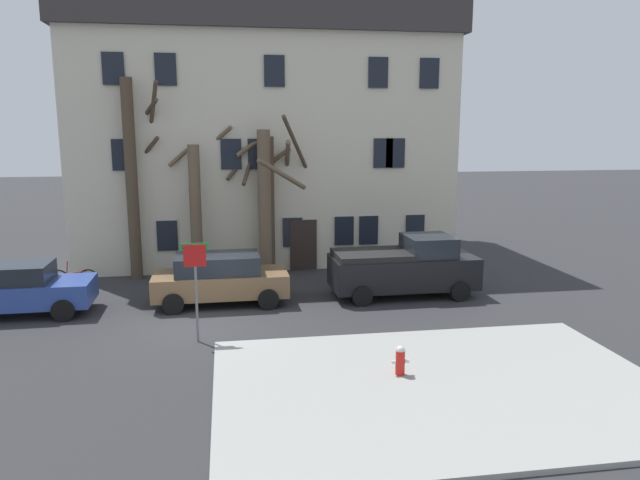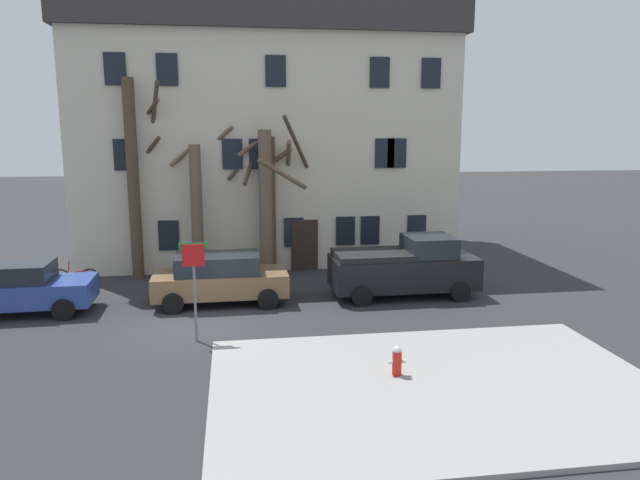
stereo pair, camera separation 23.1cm
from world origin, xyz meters
TOP-DOWN VIEW (x-y plane):
  - ground_plane at (0.00, 0.00)m, footprint 120.00×120.00m
  - sidewalk_slab at (5.57, -5.34)m, footprint 10.16×7.06m
  - building_main at (2.68, 10.85)m, footprint 16.38×8.96m
  - tree_bare_near at (-2.57, 6.21)m, footprint 1.46×1.88m
  - tree_bare_mid at (-0.26, 6.17)m, footprint 2.56×1.78m
  - tree_bare_far at (2.46, 5.89)m, footprint 2.71×2.80m
  - tree_bare_end at (2.58, 6.28)m, footprint 3.35×3.34m
  - car_blue_sedan at (-5.67, 1.97)m, footprint 4.58×2.13m
  - car_brown_wagon at (0.62, 2.22)m, footprint 4.46×2.16m
  - pickup_truck_black at (7.01, 2.23)m, footprint 5.07×2.33m
  - fire_hydrant at (4.81, -4.67)m, footprint 0.42×0.22m
  - street_sign_pole at (0.02, -1.37)m, footprint 0.76×0.07m
  - bicycle_leaning at (-4.73, 5.04)m, footprint 1.75×0.14m

SIDE VIEW (x-z plane):
  - ground_plane at x=0.00m, z-range 0.00..0.00m
  - sidewalk_slab at x=5.57m, z-range 0.00..0.12m
  - bicycle_leaning at x=-4.73m, z-range -0.15..0.88m
  - fire_hydrant at x=4.81m, z-range 0.13..0.84m
  - car_blue_sedan at x=-5.67m, z-range 0.00..1.65m
  - car_brown_wagon at x=0.62m, z-range 0.04..1.72m
  - pickup_truck_black at x=7.01m, z-range -0.04..2.07m
  - street_sign_pole at x=0.02m, z-range 0.56..3.33m
  - tree_bare_mid at x=-0.26m, z-range 0.05..5.96m
  - tree_bare_end at x=2.58m, z-range -0.08..6.21m
  - tree_bare_far at x=2.46m, z-range 0.24..6.05m
  - tree_bare_near at x=-2.57m, z-range 0.20..7.87m
  - building_main at x=2.68m, z-range 0.07..11.59m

